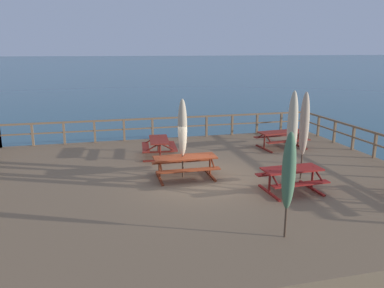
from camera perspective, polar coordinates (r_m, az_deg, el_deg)
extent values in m
plane|color=#2D5B6B|center=(13.61, 1.00, -7.77)|extent=(600.00, 600.00, 0.00)
cube|color=#846647|center=(13.49, 1.00, -6.46)|extent=(15.73, 12.92, 0.66)
cube|color=brown|center=(19.10, -3.89, 3.91)|extent=(15.43, 0.09, 0.08)
cube|color=brown|center=(19.18, -3.86, 2.52)|extent=(15.43, 0.07, 0.06)
cube|color=brown|center=(19.42, -26.87, 1.01)|extent=(0.10, 0.10, 1.05)
cube|color=brown|center=(19.15, -22.78, 1.27)|extent=(0.10, 0.10, 1.05)
cube|color=brown|center=(18.98, -18.61, 1.52)|extent=(0.10, 0.10, 1.05)
cube|color=brown|center=(18.91, -14.38, 1.78)|extent=(0.10, 0.10, 1.05)
cube|color=brown|center=(18.95, -10.14, 2.02)|extent=(0.10, 0.10, 1.05)
cube|color=brown|center=(19.09, -5.93, 2.26)|extent=(0.10, 0.10, 1.05)
cube|color=brown|center=(19.33, -1.81, 2.47)|extent=(0.10, 0.10, 1.05)
cube|color=brown|center=(19.66, 2.19, 2.67)|extent=(0.10, 0.10, 1.05)
cube|color=brown|center=(20.09, 6.04, 2.85)|extent=(0.10, 0.10, 1.05)
cube|color=brown|center=(20.61, 9.71, 3.00)|extent=(0.10, 0.10, 1.05)
cube|color=brown|center=(21.21, 13.19, 3.14)|extent=(0.10, 0.10, 1.05)
cube|color=brown|center=(21.88, 16.47, 3.26)|extent=(0.10, 0.10, 1.05)
cube|color=brown|center=(19.42, -26.87, 1.01)|extent=(0.10, 0.10, 1.05)
cube|color=brown|center=(17.39, 25.73, -0.24)|extent=(0.10, 0.10, 1.05)
cube|color=brown|center=(18.46, 23.00, 0.80)|extent=(0.10, 0.10, 1.05)
cube|color=brown|center=(19.56, 20.57, 1.72)|extent=(0.10, 0.10, 1.05)
cube|color=brown|center=(20.70, 18.41, 2.53)|extent=(0.10, 0.10, 1.05)
cube|color=brown|center=(21.88, 16.47, 3.26)|extent=(0.10, 0.10, 1.05)
cube|color=maroon|center=(15.87, -4.98, 0.66)|extent=(0.93, 1.77, 0.05)
cube|color=maroon|center=(15.98, -2.95, -0.32)|extent=(0.45, 1.72, 0.04)
cube|color=maroon|center=(15.92, -6.97, -0.46)|extent=(0.45, 1.72, 0.04)
cube|color=maroon|center=(15.40, -4.77, -2.48)|extent=(1.40, 0.22, 0.06)
cylinder|color=maroon|center=(15.31, -4.80, -1.26)|extent=(0.07, 0.07, 0.74)
cylinder|color=maroon|center=(15.27, -3.76, -0.42)|extent=(0.63, 0.12, 0.37)
cylinder|color=maroon|center=(15.24, -5.86, -0.50)|extent=(0.63, 0.12, 0.37)
cube|color=maroon|center=(16.69, -5.06, -1.18)|extent=(1.40, 0.22, 0.06)
cylinder|color=maroon|center=(16.60, -5.09, -0.05)|extent=(0.07, 0.07, 0.74)
cylinder|color=maroon|center=(16.57, -4.14, 0.72)|extent=(0.63, 0.12, 0.37)
cylinder|color=maroon|center=(16.54, -6.07, 0.65)|extent=(0.63, 0.12, 0.37)
cube|color=#993819|center=(13.23, -1.06, -1.99)|extent=(2.18, 0.78, 0.05)
cube|color=#993819|center=(12.80, -0.51, -3.96)|extent=(2.18, 0.30, 0.04)
cube|color=#993819|center=(13.84, -1.56, -2.57)|extent=(2.18, 0.30, 0.04)
cube|color=maroon|center=(13.29, -4.89, -5.18)|extent=(0.09, 1.40, 0.06)
cylinder|color=maroon|center=(13.18, -4.92, -3.79)|extent=(0.07, 0.07, 0.74)
cylinder|color=maroon|center=(12.85, -4.75, -3.23)|extent=(0.06, 0.63, 0.37)
cylinder|color=maroon|center=(13.38, -5.12, -2.53)|extent=(0.06, 0.63, 0.37)
cube|color=maroon|center=(13.66, 2.69, -4.61)|extent=(0.09, 1.40, 0.06)
cylinder|color=maroon|center=(13.56, 2.71, -3.25)|extent=(0.07, 0.07, 0.74)
cylinder|color=maroon|center=(13.23, 3.06, -2.69)|extent=(0.06, 0.63, 0.37)
cylinder|color=maroon|center=(13.75, 2.39, -2.04)|extent=(0.06, 0.63, 0.37)
cube|color=maroon|center=(17.75, 13.33, 1.77)|extent=(2.21, 0.96, 0.05)
cube|color=maroon|center=(17.36, 14.27, 0.42)|extent=(2.16, 0.48, 0.04)
cube|color=maroon|center=(18.27, 12.34, 1.20)|extent=(2.16, 0.48, 0.04)
cube|color=maroon|center=(17.45, 10.73, -0.70)|extent=(0.21, 1.40, 0.06)
cylinder|color=maroon|center=(17.37, 10.78, 0.38)|extent=(0.07, 0.07, 0.74)
cylinder|color=maroon|center=(17.09, 11.28, 0.89)|extent=(0.12, 0.63, 0.37)
cylinder|color=maroon|center=(17.56, 10.36, 1.28)|extent=(0.12, 0.63, 0.37)
cube|color=maroon|center=(18.40, 15.55, -0.22)|extent=(0.21, 1.40, 0.06)
cylinder|color=maroon|center=(18.32, 15.62, 0.81)|extent=(0.07, 0.07, 0.74)
cylinder|color=maroon|center=(18.05, 16.17, 1.30)|extent=(0.12, 0.63, 0.37)
cylinder|color=maroon|center=(18.50, 15.18, 1.66)|extent=(0.12, 0.63, 0.37)
cube|color=maroon|center=(12.35, 14.76, -3.65)|extent=(1.89, 0.82, 0.05)
cube|color=maroon|center=(11.99, 16.01, -5.78)|extent=(1.88, 0.34, 0.04)
cube|color=maroon|center=(12.90, 13.42, -4.21)|extent=(1.88, 0.34, 0.04)
cube|color=maroon|center=(12.23, 11.47, -7.16)|extent=(0.12, 1.40, 0.06)
cylinder|color=maroon|center=(12.11, 11.54, -5.66)|extent=(0.07, 0.07, 0.74)
cylinder|color=maroon|center=(11.81, 12.22, -5.08)|extent=(0.08, 0.63, 0.37)
cylinder|color=maroon|center=(12.28, 11.00, -4.28)|extent=(0.08, 0.63, 0.37)
cube|color=maroon|center=(12.96, 17.46, -6.31)|extent=(0.12, 1.40, 0.06)
cylinder|color=maroon|center=(12.85, 17.57, -4.89)|extent=(0.07, 0.07, 0.74)
cylinder|color=maroon|center=(12.56, 18.34, -4.32)|extent=(0.08, 0.63, 0.37)
cylinder|color=maroon|center=(13.01, 16.97, -3.60)|extent=(0.08, 0.63, 0.37)
cylinder|color=#4C3828|center=(13.49, 16.33, 0.78)|extent=(0.06, 0.06, 2.87)
ellipsoid|color=tan|center=(13.38, 16.48, 2.90)|extent=(0.32, 0.32, 2.18)
cylinder|color=#71614F|center=(13.41, 16.43, 2.21)|extent=(0.21, 0.21, 0.05)
cone|color=#4C3828|center=(13.24, 16.78, 7.13)|extent=(0.10, 0.10, 0.14)
cylinder|color=#4C3828|center=(13.13, -1.42, 0.47)|extent=(0.06, 0.06, 2.63)
ellipsoid|color=#CCB793|center=(13.03, -1.44, 2.46)|extent=(0.32, 0.32, 2.00)
cylinder|color=#7A6E58|center=(13.06, -1.43, 1.81)|extent=(0.21, 0.21, 0.05)
cone|color=#4C3828|center=(12.88, -1.46, 6.47)|extent=(0.10, 0.10, 0.14)
cylinder|color=#4C3828|center=(9.20, 14.14, -6.53)|extent=(0.06, 0.06, 2.45)
ellipsoid|color=#4C704C|center=(9.06, 14.30, -3.95)|extent=(0.32, 0.32, 1.86)
cylinder|color=#2D432D|center=(9.10, 14.25, -4.79)|extent=(0.21, 0.21, 0.05)
cone|color=#4C3828|center=(8.84, 14.63, 1.37)|extent=(0.10, 0.10, 0.14)
cylinder|color=#4C3828|center=(12.15, 14.65, -0.15)|extent=(0.06, 0.06, 3.02)
ellipsoid|color=#CCB793|center=(12.04, 14.81, 2.32)|extent=(0.32, 0.32, 2.29)
cylinder|color=#7A6E58|center=(12.07, 14.76, 1.52)|extent=(0.21, 0.21, 0.05)
cone|color=#4C3828|center=(11.88, 15.12, 7.26)|extent=(0.10, 0.10, 0.14)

